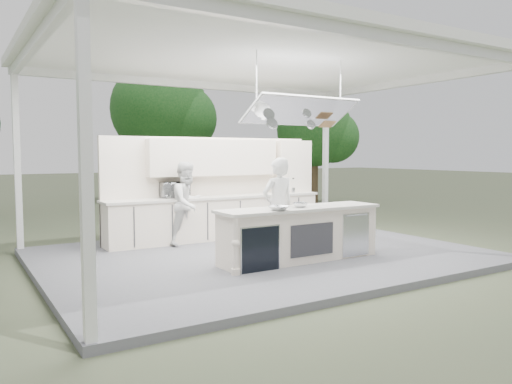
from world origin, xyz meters
TOP-DOWN VIEW (x-y plane):
  - ground at (0.00, 0.00)m, footprint 90.00×90.00m
  - stage_deck at (0.00, 0.00)m, footprint 8.00×6.00m
  - tent at (0.00, -0.01)m, footprint 8.20×6.20m
  - demo_island at (0.18, -0.91)m, footprint 3.10×0.79m
  - back_counter at (0.00, 1.90)m, footprint 5.08×0.72m
  - back_wall_unit at (0.44, 2.11)m, footprint 5.05×0.48m
  - tree_cluster at (-0.16, 9.77)m, footprint 19.55×9.40m
  - head_chef at (0.06, -0.42)m, footprint 0.67×0.45m
  - sous_chef at (-0.87, 1.55)m, footprint 1.02×0.92m
  - toaster_oven at (-0.97, 2.05)m, footprint 0.61×0.42m
  - bowl_large at (-0.42, -1.15)m, footprint 0.41×0.41m
  - bowl_small at (0.18, -0.94)m, footprint 0.32×0.32m

SIDE VIEW (x-z plane):
  - ground at x=0.00m, z-range 0.00..0.00m
  - stage_deck at x=0.00m, z-range 0.00..0.12m
  - demo_island at x=0.18m, z-range 0.12..1.07m
  - back_counter at x=0.00m, z-range 0.12..1.07m
  - sous_chef at x=-0.87m, z-range 0.12..1.84m
  - head_chef at x=0.06m, z-range 0.12..1.94m
  - bowl_large at x=-0.42m, z-range 1.07..1.15m
  - bowl_small at x=0.18m, z-range 1.07..1.15m
  - toaster_oven at x=-0.97m, z-range 1.07..1.40m
  - back_wall_unit at x=0.44m, z-range 0.45..2.70m
  - tree_cluster at x=-0.16m, z-range 0.36..6.21m
  - tent at x=0.00m, z-range 1.78..5.64m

